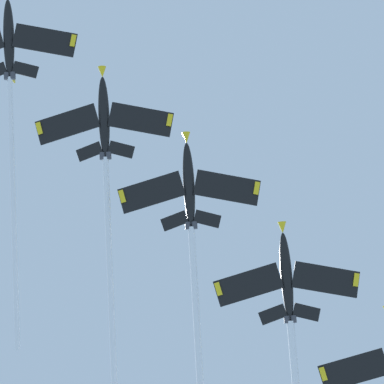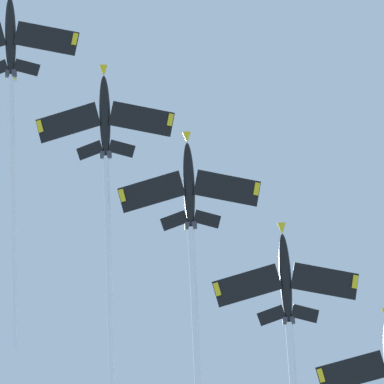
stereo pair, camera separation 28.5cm
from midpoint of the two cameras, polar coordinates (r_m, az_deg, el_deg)
The scene contains 4 objects.
jet_lead at distance 115.50m, azimuth -13.26°, elevation 7.67°, with size 45.94×25.19×19.93m.
jet_second at distance 109.89m, azimuth -6.40°, elevation 1.12°, with size 44.39×24.33×20.01m.
jet_third at distance 105.92m, azimuth -0.01°, elevation -5.71°, with size 48.01×25.74×22.08m.
jet_fourth at distance 106.46m, azimuth 7.31°, elevation -12.53°, with size 45.23×24.98×20.60m.
Camera 2 is at (16.67, 23.09, 1.75)m, focal length 72.24 mm.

